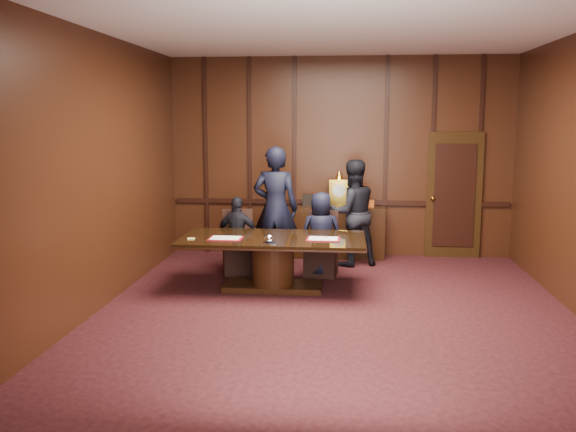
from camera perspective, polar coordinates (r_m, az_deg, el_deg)
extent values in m
plane|color=black|center=(7.72, 4.33, -9.22)|extent=(7.00, 7.00, 0.00)
plane|color=silver|center=(7.41, 4.67, 17.44)|extent=(7.00, 7.00, 0.00)
cube|color=black|center=(10.85, 4.86, 5.50)|extent=(6.00, 0.04, 3.50)
cube|color=black|center=(3.89, 3.47, -0.84)|extent=(6.00, 0.04, 3.50)
cube|color=black|center=(8.00, -17.58, 3.86)|extent=(0.04, 7.00, 3.50)
cube|color=black|center=(10.90, 4.80, 1.29)|extent=(5.90, 0.05, 0.08)
cube|color=black|center=(11.03, 15.27, 1.88)|extent=(0.95, 0.06, 2.20)
sphere|color=gold|center=(10.91, 13.40, 1.61)|extent=(0.08, 0.08, 0.08)
cube|color=black|center=(10.77, 4.75, -1.49)|extent=(1.60, 0.45, 0.90)
cube|color=black|center=(10.89, 1.03, -3.61)|extent=(0.12, 0.40, 0.06)
cube|color=black|center=(10.87, 8.42, -3.73)|extent=(0.12, 0.40, 0.06)
cube|color=gold|center=(10.67, 4.80, 2.15)|extent=(0.34, 0.18, 0.48)
cylinder|color=white|center=(10.56, 4.79, 2.41)|extent=(0.22, 0.03, 0.22)
cone|color=gold|center=(10.63, 4.82, 3.86)|extent=(0.14, 0.14, 0.16)
cube|color=black|center=(10.72, 1.85, 1.52)|extent=(0.18, 0.04, 0.22)
cube|color=#ED5B1B|center=(10.71, 7.46, 1.17)|extent=(0.22, 0.12, 0.12)
cube|color=black|center=(8.82, -1.40, -6.58)|extent=(1.40, 0.60, 0.08)
cylinder|color=black|center=(8.73, -1.41, -4.37)|extent=(0.60, 0.60, 0.62)
cube|color=black|center=(8.66, -1.42, -2.31)|extent=(2.62, 1.32, 0.02)
cube|color=black|center=(8.66, -1.42, -2.18)|extent=(2.60, 1.30, 0.06)
cube|color=maroon|center=(8.56, -5.86, -2.10)|extent=(0.46, 0.34, 0.01)
cube|color=white|center=(8.56, -5.86, -2.04)|extent=(0.40, 0.28, 0.01)
cube|color=maroon|center=(8.49, 3.31, -2.17)|extent=(0.47, 0.34, 0.01)
cube|color=white|center=(8.49, 3.31, -2.11)|extent=(0.41, 0.29, 0.01)
cube|color=white|center=(8.21, -1.80, -2.54)|extent=(0.20, 0.14, 0.01)
ellipsoid|color=white|center=(8.20, -1.80, -2.14)|extent=(0.13, 0.13, 0.10)
cube|color=#E8DA71|center=(8.61, -9.05, -2.10)|extent=(0.11, 0.09, 0.01)
cube|color=black|center=(9.68, -4.62, -4.03)|extent=(0.58, 0.58, 0.46)
cube|color=black|center=(9.79, -4.75, -0.96)|extent=(0.48, 0.18, 0.55)
cylinder|color=black|center=(9.55, -6.01, -4.93)|extent=(0.04, 0.04, 0.23)
cylinder|color=black|center=(9.87, -3.26, -4.45)|extent=(0.04, 0.04, 0.23)
cube|color=black|center=(9.54, 3.11, -4.21)|extent=(0.53, 0.53, 0.46)
cube|color=black|center=(9.64, 3.33, -1.09)|extent=(0.48, 0.11, 0.55)
cylinder|color=black|center=(9.38, 1.82, -5.14)|extent=(0.04, 0.04, 0.23)
cylinder|color=black|center=(9.75, 4.33, -4.61)|extent=(0.04, 0.04, 0.23)
imported|color=black|center=(9.55, -4.71, -1.85)|extent=(0.75, 0.39, 1.23)
imported|color=black|center=(9.40, 3.12, -1.72)|extent=(0.69, 0.49, 1.32)
imported|color=black|center=(9.78, -1.18, 0.72)|extent=(0.76, 0.52, 2.00)
imported|color=black|center=(10.13, 6.02, 0.29)|extent=(1.04, 0.94, 1.76)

